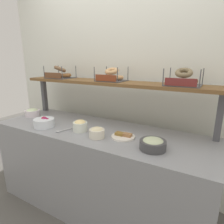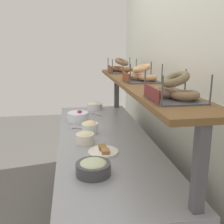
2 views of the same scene
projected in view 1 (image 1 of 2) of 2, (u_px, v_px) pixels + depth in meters
ground_plane at (99, 205)px, 2.03m from camera, size 8.00×8.00×0.00m
back_wall at (123, 86)px, 2.18m from camera, size 3.30×0.06×2.40m
deli_counter at (98, 169)px, 1.92m from camera, size 2.10×0.70×0.85m
shelf_riser_left at (44, 95)px, 2.45m from camera, size 0.05×0.05×0.40m
shelf_riser_right at (219, 117)px, 1.51m from camera, size 0.05×0.05×0.40m
upper_shelf at (111, 83)px, 1.93m from camera, size 2.06×0.32×0.03m
bowl_tuna_salad at (153, 144)px, 1.40m from camera, size 0.19×0.19×0.09m
bowl_potato_salad at (97, 132)px, 1.62m from camera, size 0.13×0.13×0.09m
bowl_beet_salad at (44, 122)px, 1.88m from camera, size 0.20×0.20×0.10m
bowl_scallion_spread at (32, 112)px, 2.25m from camera, size 0.17×0.17×0.09m
bowl_egg_salad at (80, 125)px, 1.77m from camera, size 0.13×0.13×0.11m
serving_plate_white at (123, 136)px, 1.63m from camera, size 0.20×0.20×0.04m
serving_spoon_near_plate at (62, 131)px, 1.77m from camera, size 0.09×0.17×0.01m
serving_spoon_by_edge at (47, 118)px, 2.15m from camera, size 0.14×0.13×0.01m
bagel_basket_cinnamon_raisin at (60, 74)px, 2.23m from camera, size 0.29×0.25×0.15m
bagel_basket_plain at (111, 76)px, 1.92m from camera, size 0.28×0.27×0.14m
bagel_basket_poppy at (183, 80)px, 1.58m from camera, size 0.29×0.25×0.15m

